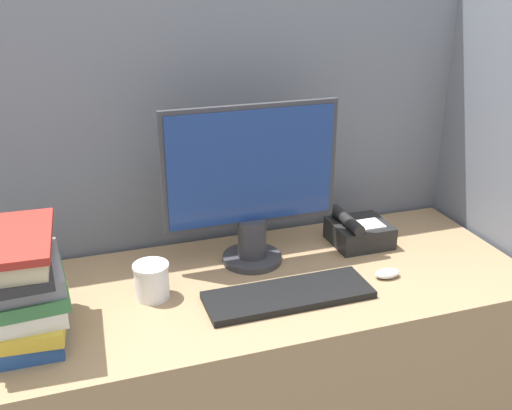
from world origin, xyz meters
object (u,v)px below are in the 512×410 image
desk_telephone (358,232)px  monitor (252,188)px  coffee_cup (152,281)px  keyboard (288,295)px  book_stack (14,289)px  mouse (387,273)px

desk_telephone → monitor: bearing=-179.0°
coffee_cup → desk_telephone: 0.69m
keyboard → book_stack: 0.69m
keyboard → book_stack: (-0.68, 0.04, 0.13)m
monitor → mouse: 0.46m
keyboard → coffee_cup: coffee_cup is taller
mouse → coffee_cup: bearing=170.8°
book_stack → desk_telephone: book_stack is taller
keyboard → desk_telephone: bearing=36.1°
book_stack → monitor: bearing=16.9°
keyboard → monitor: bearing=96.4°
coffee_cup → desk_telephone: size_ratio=0.55×
coffee_cup → mouse: bearing=-9.2°
coffee_cup → book_stack: bearing=-165.9°
coffee_cup → desk_telephone: bearing=10.1°
keyboard → desk_telephone: desk_telephone is taller
monitor → keyboard: monitor is taller
monitor → book_stack: size_ratio=1.69×
monitor → desk_telephone: (0.36, 0.01, -0.20)m
monitor → book_stack: (-0.66, -0.20, -0.10)m
mouse → desk_telephone: (0.02, 0.23, 0.03)m
book_stack → desk_telephone: bearing=11.4°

